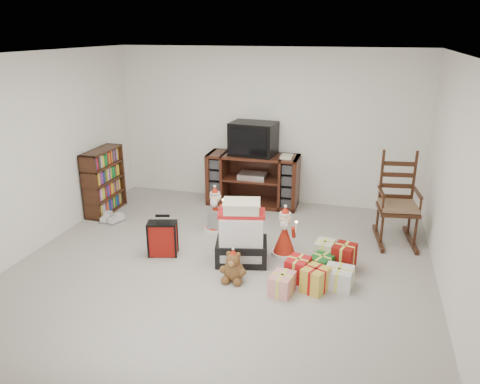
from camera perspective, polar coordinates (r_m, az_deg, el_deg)
name	(u,v)px	position (r m, az deg, el deg)	size (l,w,h in m)	color
room	(221,169)	(5.33, -2.35, 2.85)	(5.01, 5.01, 2.51)	#B0AAA1
tv_stand	(253,180)	(7.64, 1.58, 1.51)	(1.48, 0.55, 0.84)	#411A12
bookshelf	(104,182)	(7.62, -16.25, 1.16)	(0.28, 0.83, 1.01)	#3C1F10
rocking_chair	(397,210)	(6.69, 18.62, -2.07)	(0.62, 0.90, 1.27)	#3C1F10
gift_pile	(242,236)	(5.77, 0.20, -5.43)	(0.71, 0.58, 0.79)	black
red_suitcase	(163,239)	(6.06, -9.40, -5.64)	(0.38, 0.27, 0.53)	maroon
stocking	(235,233)	(5.98, -0.67, -4.97)	(0.28, 0.12, 0.60)	#0C6D13
teddy_bear	(234,268)	(5.43, -0.79, -9.26)	(0.24, 0.22, 0.36)	brown
santa_figurine	(284,236)	(6.00, 5.44, -5.41)	(0.33, 0.31, 0.67)	#AF2412
mrs_claus_figurine	(215,213)	(6.70, -3.03, -2.63)	(0.33, 0.31, 0.67)	#AF2412
sneaker_pair	(111,219)	(7.31, -15.40, -3.19)	(0.33, 0.28, 0.09)	silver
gift_cluster	(317,268)	(5.55, 9.39, -9.18)	(0.78, 1.15, 0.27)	red
crt_television	(253,139)	(7.49, 1.64, 6.53)	(0.75, 0.58, 0.52)	black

